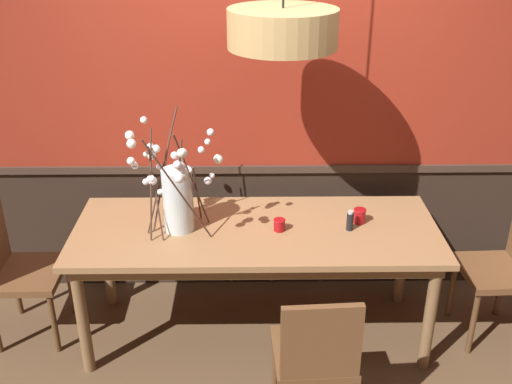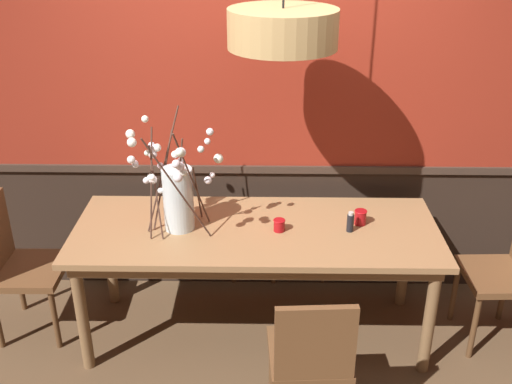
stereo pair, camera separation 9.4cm
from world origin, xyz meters
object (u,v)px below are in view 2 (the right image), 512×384
Objects in this scene: chair_near_side_right at (311,356)px; candle_holder_nearer_center at (279,225)px; chair_far_side_right at (297,206)px; candle_holder_nearer_edge at (360,217)px; chair_head_east_end at (508,269)px; vase_with_blossoms at (177,195)px; chair_head_west_end at (17,261)px; pendant_lamp at (283,29)px; dining_table at (256,240)px; chair_far_side_left at (214,203)px; condiment_bottle at (350,222)px.

chair_near_side_right reaches higher than candle_holder_nearer_center.
chair_far_side_right reaches higher than candle_holder_nearer_edge.
candle_holder_nearer_edge is (-0.92, 0.08, 0.31)m from chair_head_east_end.
chair_head_east_end is 1.28× the size of vase_with_blossoms.
vase_with_blossoms is at bearing -1.96° from chair_head_west_end.
pendant_lamp is (0.00, 0.04, 1.14)m from candle_holder_nearer_center.
chair_near_side_right reaches higher than dining_table.
chair_head_east_end is 1.44m from candle_holder_nearer_center.
vase_with_blossoms is at bearing 178.08° from candle_holder_nearer_center.
chair_far_side_left is at bearing 111.33° from dining_table.
condiment_bottle is at bearing 0.36° from candle_holder_nearer_center.
condiment_bottle reaches higher than chair_far_side_right.
chair_head_east_end is 0.96× the size of chair_far_side_left.
condiment_bottle is at bearing 71.11° from chair_near_side_right.
chair_far_side_left reaches higher than chair_head_east_end.
chair_head_west_end is 7.30× the size of condiment_bottle.
candle_holder_nearer_center is (0.14, -0.03, 0.12)m from dining_table.
chair_far_side_left is 0.82× the size of pendant_lamp.
chair_near_side_right is at bearing -147.50° from chair_head_east_end.
chair_near_side_right is 1.29× the size of vase_with_blossoms.
vase_with_blossoms is (-0.75, 0.82, 0.49)m from chair_near_side_right.
chair_head_west_end is at bearing -145.04° from chair_far_side_left.
pendant_lamp reaches higher than chair_head_west_end.
dining_table is 2.38× the size of chair_head_west_end.
candle_holder_nearer_center is 0.07× the size of pendant_lamp.
dining_table is 23.84× the size of candle_holder_nearer_edge.
dining_table is at bearing 177.49° from condiment_bottle.
chair_head_east_end is 2.02m from pendant_lamp.
condiment_bottle is (0.27, 0.80, 0.32)m from chair_near_side_right.
chair_head_east_end is at bearing -24.75° from chair_far_side_left.
chair_head_east_end is (3.06, -0.05, 0.00)m from chair_head_west_end.
candle_holder_nearer_edge is 1.23m from pendant_lamp.
condiment_bottle reaches higher than chair_near_side_right.
vase_with_blossoms is (-0.76, -0.82, 0.49)m from chair_far_side_right.
chair_head_west_end is (-1.80, -0.79, 0.01)m from chair_far_side_right.
chair_head_east_end is 7.04× the size of condiment_bottle.
vase_with_blossoms is 0.63m from candle_holder_nearer_center.
condiment_bottle is at bearing -44.44° from chair_far_side_left.
chair_far_side_left is 0.99m from vase_with_blossoms.
chair_near_side_right is 1.50m from chair_head_east_end.
chair_head_west_end reaches higher than chair_far_side_right.
chair_head_east_end is (1.55, -0.02, -0.18)m from dining_table.
chair_near_side_right is 1.01× the size of chair_head_east_end.
pendant_lamp is (-0.15, -0.80, 1.45)m from chair_far_side_right.
chair_head_west_end is at bearing 154.50° from chair_near_side_right.
pendant_lamp is (0.60, 0.02, 0.95)m from vase_with_blossoms.
chair_head_west_end is 1.00× the size of chair_far_side_left.
candle_holder_nearer_center is (1.64, -0.06, 0.30)m from chair_head_west_end.
candle_holder_nearer_center is at bearing 100.39° from chair_near_side_right.
chair_head_west_end is at bearing -179.06° from candle_holder_nearer_edge.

